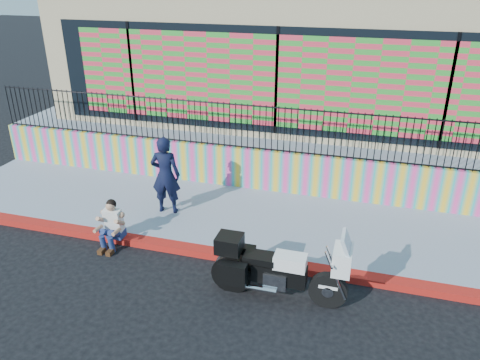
% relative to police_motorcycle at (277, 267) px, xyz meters
% --- Properties ---
extents(ground, '(90.00, 90.00, 0.00)m').
position_rel_police_motorcycle_xyz_m(ground, '(-1.16, 0.93, -0.65)').
color(ground, black).
rests_on(ground, ground).
extents(red_curb, '(16.00, 0.30, 0.15)m').
position_rel_police_motorcycle_xyz_m(red_curb, '(-1.16, 0.93, -0.57)').
color(red_curb, '#B80D1B').
rests_on(red_curb, ground).
extents(sidewalk, '(16.00, 3.00, 0.15)m').
position_rel_police_motorcycle_xyz_m(sidewalk, '(-1.16, 2.58, -0.57)').
color(sidewalk, gray).
rests_on(sidewalk, ground).
extents(mural_wall, '(16.00, 0.20, 1.10)m').
position_rel_police_motorcycle_xyz_m(mural_wall, '(-1.16, 4.18, 0.05)').
color(mural_wall, '#FF439C').
rests_on(mural_wall, sidewalk).
extents(metal_fence, '(15.80, 0.04, 1.20)m').
position_rel_police_motorcycle_xyz_m(metal_fence, '(-1.16, 4.18, 1.20)').
color(metal_fence, black).
rests_on(metal_fence, mural_wall).
extents(elevated_platform, '(16.00, 10.00, 1.25)m').
position_rel_police_motorcycle_xyz_m(elevated_platform, '(-1.16, 9.28, -0.02)').
color(elevated_platform, gray).
rests_on(elevated_platform, ground).
extents(storefront_building, '(14.00, 8.06, 4.00)m').
position_rel_police_motorcycle_xyz_m(storefront_building, '(-1.16, 9.06, 2.60)').
color(storefront_building, tan).
rests_on(storefront_building, elevated_platform).
extents(police_motorcycle, '(2.48, 0.82, 1.54)m').
position_rel_police_motorcycle_xyz_m(police_motorcycle, '(0.00, 0.00, 0.00)').
color(police_motorcycle, black).
rests_on(police_motorcycle, ground).
extents(police_officer, '(0.76, 0.55, 1.91)m').
position_rel_police_motorcycle_xyz_m(police_officer, '(-3.19, 2.29, 0.46)').
color(police_officer, black).
rests_on(police_officer, sidewalk).
extents(seated_man, '(0.54, 0.71, 1.06)m').
position_rel_police_motorcycle_xyz_m(seated_man, '(-3.79, 0.67, -0.20)').
color(seated_man, navy).
rests_on(seated_man, ground).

